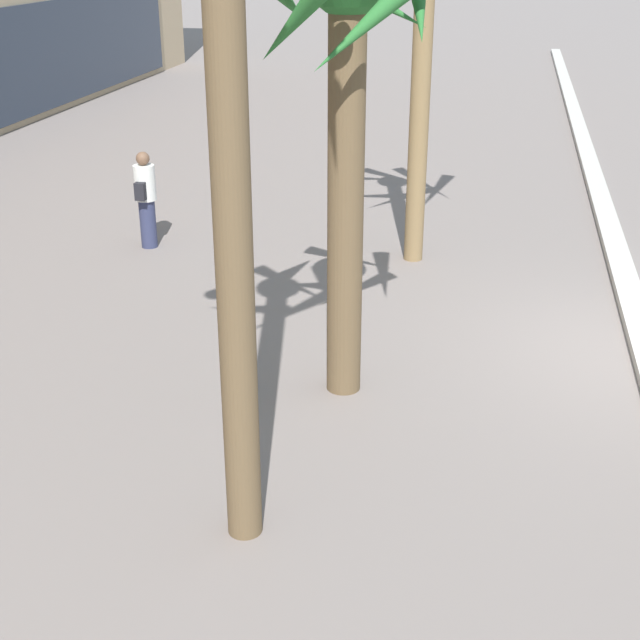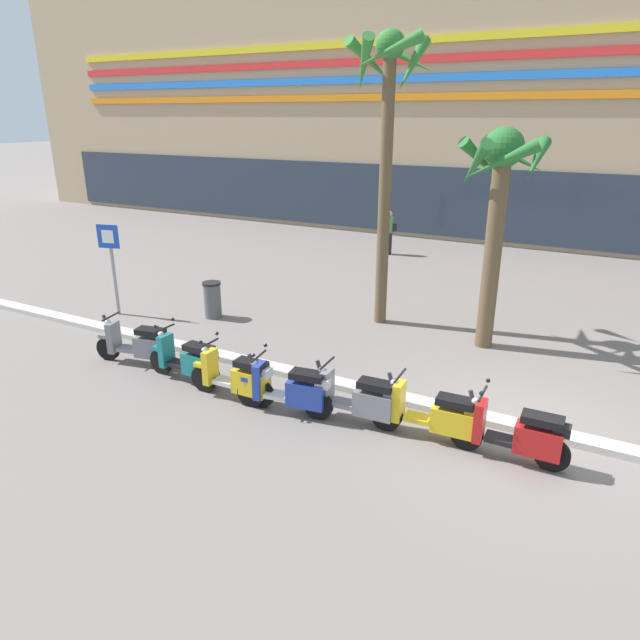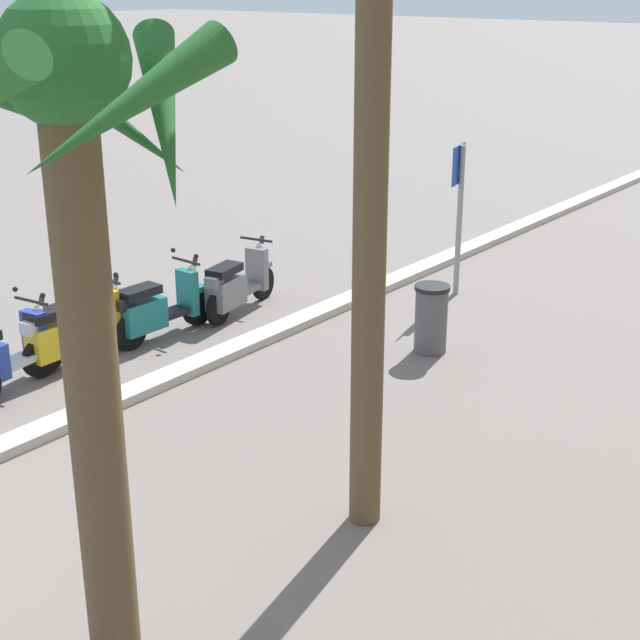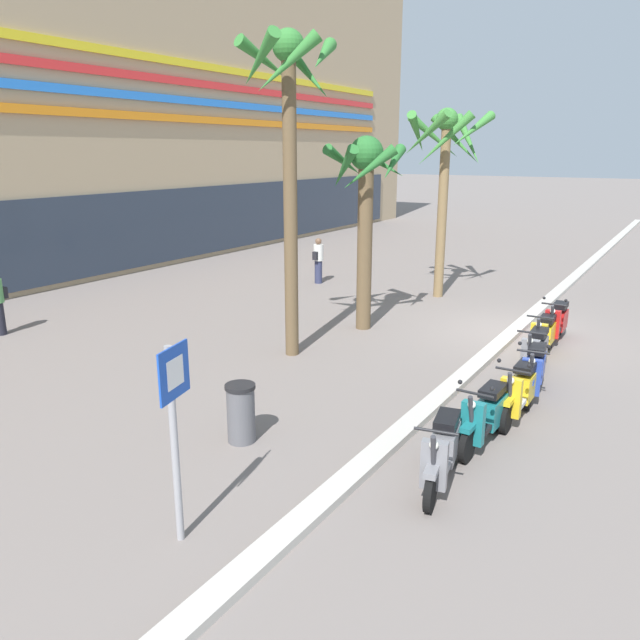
# 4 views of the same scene
# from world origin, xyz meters

# --- Properties ---
(ground_plane) EXTENTS (200.00, 200.00, 0.00)m
(ground_plane) POSITION_xyz_m (0.00, 0.00, 0.00)
(ground_plane) COLOR slate
(curb_strip) EXTENTS (60.00, 0.36, 0.12)m
(curb_strip) POSITION_xyz_m (0.00, 0.02, 0.06)
(curb_strip) COLOR #BCB7AD
(curb_strip) RESTS_ON ground
(scooter_grey_lead_nearest) EXTENTS (1.81, 0.68, 1.04)m
(scooter_grey_lead_nearest) POSITION_xyz_m (-7.71, -1.03, 0.45)
(scooter_grey_lead_nearest) COLOR black
(scooter_grey_lead_nearest) RESTS_ON ground
(scooter_teal_gap_after_mid) EXTENTS (1.78, 0.56, 1.17)m
(scooter_teal_gap_after_mid) POSITION_xyz_m (-6.25, -1.19, 0.45)
(scooter_teal_gap_after_mid) COLOR black
(scooter_teal_gap_after_mid) RESTS_ON ground
(scooter_yellow_far_back) EXTENTS (1.84, 0.56, 1.17)m
(scooter_yellow_far_back) POSITION_xyz_m (-4.92, -1.37, 0.46)
(scooter_yellow_far_back) COLOR black
(scooter_yellow_far_back) RESTS_ON ground
(scooter_blue_last_in_row) EXTENTS (1.82, 0.61, 1.17)m
(scooter_blue_last_in_row) POSITION_xyz_m (-3.79, -1.34, 0.46)
(scooter_blue_last_in_row) COLOR black
(scooter_blue_last_in_row) RESTS_ON ground
(scooter_grey_second_in_line) EXTENTS (1.80, 0.56, 1.04)m
(scooter_grey_second_in_line) POSITION_xyz_m (-2.61, -1.08, 0.46)
(scooter_grey_second_in_line) COLOR black
(scooter_grey_second_in_line) RESTS_ON ground
(scooter_yellow_mid_front) EXTENTS (1.84, 0.56, 1.04)m
(scooter_yellow_mid_front) POSITION_xyz_m (-1.31, -0.96, 0.45)
(scooter_yellow_mid_front) COLOR black
(scooter_yellow_mid_front) RESTS_ON ground
(scooter_red_mid_centre) EXTENTS (1.79, 0.56, 1.17)m
(scooter_red_mid_centre) POSITION_xyz_m (0.00, -0.98, 0.46)
(scooter_red_mid_centre) COLOR black
(scooter_red_mid_centre) RESTS_ON ground
(crossing_sign) EXTENTS (0.59, 0.19, 2.40)m
(crossing_sign) POSITION_xyz_m (-10.61, 1.06, 1.50)
(crossing_sign) COLOR #939399
(crossing_sign) RESTS_ON ground
(palm_tree_far_corner) EXTENTS (2.55, 2.56, 5.66)m
(palm_tree_far_corner) POSITION_xyz_m (2.89, 3.18, 4.37)
(palm_tree_far_corner) COLOR olive
(palm_tree_far_corner) RESTS_ON ground
(palm_tree_near_sign) EXTENTS (1.83, 1.94, 4.80)m
(palm_tree_near_sign) POSITION_xyz_m (-1.54, 3.48, 3.52)
(palm_tree_near_sign) COLOR brown
(palm_tree_near_sign) RESTS_ON ground
(palm_tree_by_mall_entrance) EXTENTS (2.02, 2.04, 6.78)m
(palm_tree_by_mall_entrance) POSITION_xyz_m (-4.27, 3.84, 5.06)
(palm_tree_by_mall_entrance) COLOR brown
(palm_tree_by_mall_entrance) RESTS_ON ground
(pedestrian_strolling_near_curb) EXTENTS (0.45, 0.34, 1.57)m
(pedestrian_strolling_near_curb) POSITION_xyz_m (2.60, 7.44, 0.83)
(pedestrian_strolling_near_curb) COLOR #2D3351
(pedestrian_strolling_near_curb) RESTS_ON ground
(litter_bin) EXTENTS (0.48, 0.48, 0.95)m
(litter_bin) POSITION_xyz_m (-8.24, 2.08, 0.48)
(litter_bin) COLOR #56565B
(litter_bin) RESTS_ON ground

